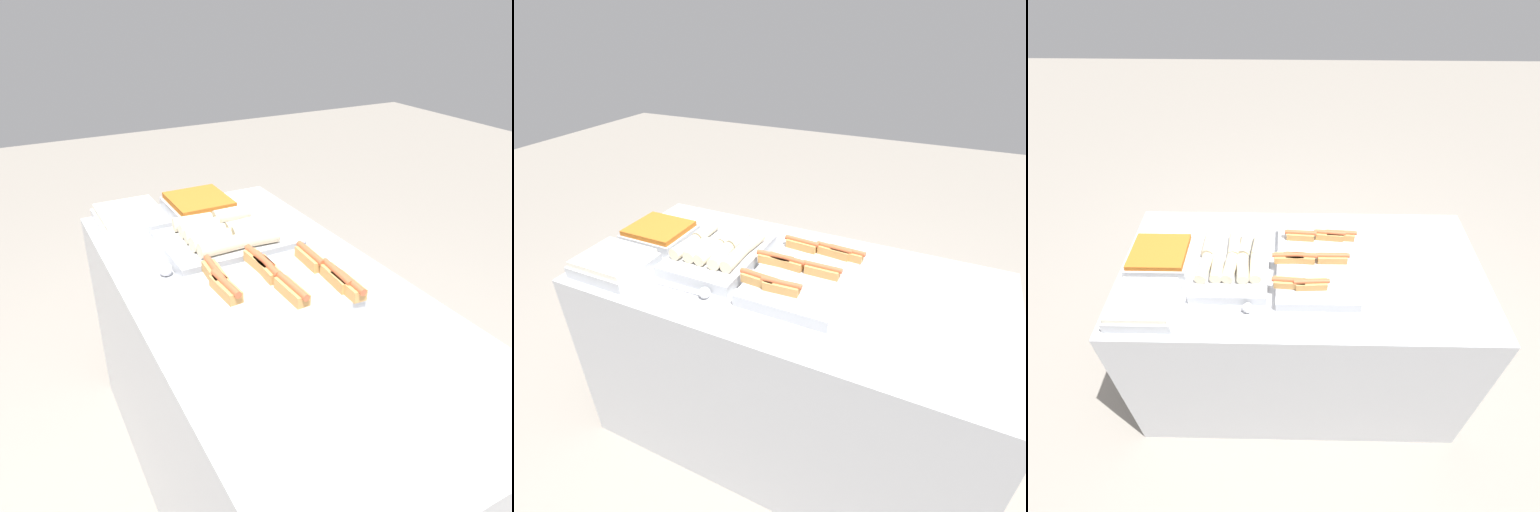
% 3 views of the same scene
% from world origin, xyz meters
% --- Properties ---
extents(ground_plane, '(12.00, 12.00, 0.00)m').
position_xyz_m(ground_plane, '(0.00, 0.00, 0.00)').
color(ground_plane, gray).
extents(counter, '(1.73, 0.86, 0.94)m').
position_xyz_m(counter, '(0.00, 0.00, 0.47)').
color(counter, '#B7BABF').
rests_on(counter, ground_plane).
extents(tray_hotdogs, '(0.41, 0.53, 0.10)m').
position_xyz_m(tray_hotdogs, '(0.06, 0.00, 0.98)').
color(tray_hotdogs, '#B7BABF').
rests_on(tray_hotdogs, counter).
extents(tray_wraps, '(0.34, 0.47, 0.10)m').
position_xyz_m(tray_wraps, '(-0.33, -0.00, 0.98)').
color(tray_wraps, '#B7BABF').
rests_on(tray_wraps, counter).
extents(tray_side_front, '(0.29, 0.26, 0.07)m').
position_xyz_m(tray_side_front, '(-0.68, -0.26, 0.98)').
color(tray_side_front, '#B7BABF').
rests_on(tray_side_front, counter).
extents(tray_side_back, '(0.29, 0.26, 0.07)m').
position_xyz_m(tray_side_back, '(-0.68, 0.04, 0.98)').
color(tray_side_back, '#B7BABF').
rests_on(tray_side_back, counter).
extents(serving_spoon_near, '(0.25, 0.05, 0.05)m').
position_xyz_m(serving_spoon_near, '(-0.26, -0.26, 0.96)').
color(serving_spoon_near, silver).
rests_on(serving_spoon_near, counter).
extents(serving_spoon_far, '(0.27, 0.05, 0.05)m').
position_xyz_m(serving_spoon_far, '(-0.25, 0.26, 0.96)').
color(serving_spoon_far, silver).
rests_on(serving_spoon_far, counter).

